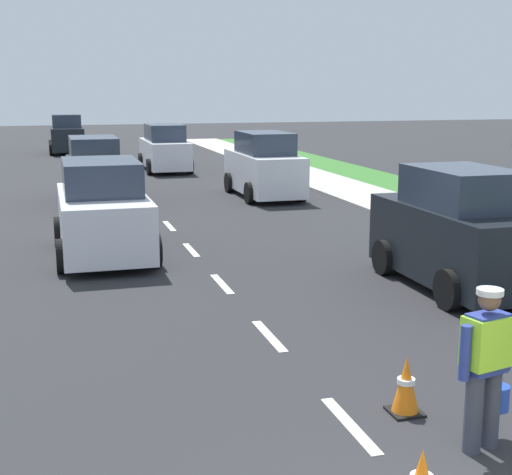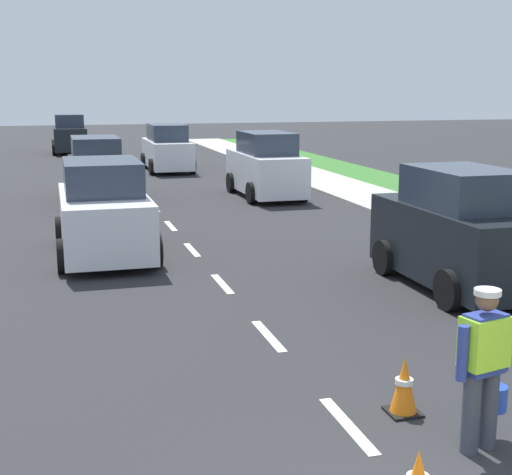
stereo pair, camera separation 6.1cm
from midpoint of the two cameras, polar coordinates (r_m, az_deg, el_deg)
name	(u,v)px [view 1 (the left image)]	position (r m, az deg, el deg)	size (l,w,h in m)	color
ground_plane	(139,193)	(25.51, -9.10, 3.40)	(96.00, 96.00, 0.00)	#28282B
lane_center_line	(126,179)	(29.65, -10.09, 4.51)	(0.14, 46.40, 0.01)	silver
road_worker	(487,361)	(7.66, 17.23, -9.12)	(0.73, 0.48, 1.67)	#383D4C
traffic_cone_near	(406,385)	(8.46, 11.35, -11.18)	(0.36, 0.36, 0.67)	black
car_parked_curbside	(458,233)	(13.63, 15.31, 0.35)	(1.91, 3.89, 2.18)	black
car_oncoming_second	(95,172)	(23.70, -12.48, 4.97)	(1.88, 4.16, 2.05)	black
car_oncoming_lead	(103,212)	(16.04, -11.91, 1.95)	(2.04, 4.18, 2.05)	silver
car_outgoing_far	(165,149)	(32.15, -7.15, 6.80)	(1.91, 4.32, 2.01)	silver
car_parked_far	(264,167)	(24.27, 0.54, 5.49)	(1.91, 4.29, 2.14)	silver
car_oncoming_third	(67,135)	(41.95, -14.50, 7.69)	(1.96, 3.81, 2.11)	black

